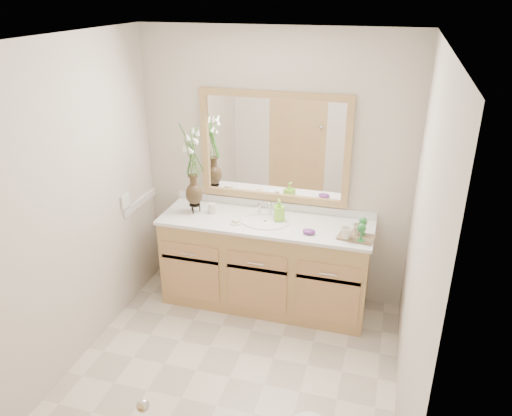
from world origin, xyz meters
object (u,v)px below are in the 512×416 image
(flower_vase, at_px, (192,159))
(soap_bottle, at_px, (279,211))
(tray, at_px, (356,237))
(tumbler, at_px, (212,208))

(flower_vase, relative_size, soap_bottle, 4.33)
(flower_vase, bearing_deg, tray, -4.55)
(flower_vase, distance_m, tray, 1.52)
(flower_vase, relative_size, tumbler, 8.04)
(tray, bearing_deg, tumbler, -177.45)
(soap_bottle, bearing_deg, tray, -37.59)
(tray, bearing_deg, soap_bottle, 175.37)
(flower_vase, relative_size, tray, 2.57)
(flower_vase, height_order, tray, flower_vase)
(tumbler, relative_size, soap_bottle, 0.54)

